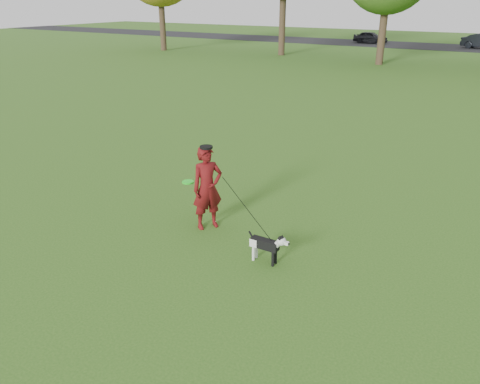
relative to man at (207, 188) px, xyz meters
The scene contains 6 objects.
ground 0.86m from the man, ahead, with size 120.00×120.00×0.00m, color #285116.
road 40.02m from the man, 89.67° to the left, with size 120.00×7.00×0.02m, color black.
man is the anchor object (origin of this frame).
dog 1.80m from the man, 20.14° to the right, with size 0.78×0.16×0.59m.
car_left 40.95m from the man, 102.26° to the left, with size 1.29×3.21×1.09m, color black.
man_held_items 1.11m from the man, 17.09° to the right, with size 2.28×0.72×1.27m.
Camera 1 is at (4.57, -6.78, 4.22)m, focal length 35.00 mm.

